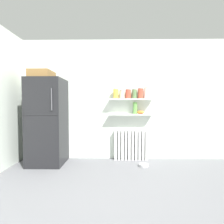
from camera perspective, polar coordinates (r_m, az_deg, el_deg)
The scene contains 15 objects.
ground_plane at distance 2.72m, azimuth 5.24°, elevation -23.84°, with size 7.04×7.04×0.00m, color slate.
back_wall at distance 3.98m, azimuth 3.67°, elevation 3.88°, with size 7.04×0.10×2.60m, color silver.
refrigerator at distance 3.85m, azimuth -19.85°, elevation -2.31°, with size 0.67×0.73×1.87m.
radiator at distance 3.96m, azimuth 6.04°, elevation -10.41°, with size 0.72×0.12×0.64m.
wall_shelf_lower at distance 3.84m, azimuth 6.12°, elevation -0.79°, with size 0.93×0.22×0.03m, color white.
wall_shelf_upper at distance 3.83m, azimuth 6.15°, elevation 4.06°, with size 0.93×0.22×0.03m, color white.
storage_jar_0 at distance 3.82m, azimuth 1.22°, elevation 5.86°, with size 0.11×0.11×0.22m.
storage_jar_1 at distance 3.83m, azimuth 3.20°, elevation 5.60°, with size 0.11×0.11×0.18m.
storage_jar_2 at distance 3.83m, azimuth 5.17°, elevation 5.79°, with size 0.11×0.11×0.21m.
storage_jar_3 at distance 3.85m, azimuth 7.14°, elevation 5.77°, with size 0.10×0.10×0.21m.
storage_jar_4 at distance 3.86m, azimuth 9.09°, elevation 5.89°, with size 0.12×0.12×0.23m.
storage_jar_5 at distance 3.88m, azimuth 11.02°, elevation 5.94°, with size 0.12×0.12×0.24m.
vase at distance 3.84m, azimuth 7.36°, elevation 1.23°, with size 0.09×0.09×0.25m, color #66A84C.
shelf_bowl at distance 3.86m, azimuth 9.10°, elevation -0.07°, with size 0.16×0.16×0.07m, color orange.
pet_food_bowl at distance 3.66m, azimuth 10.07°, elevation -16.34°, with size 0.18×0.18×0.05m, color #B7B7BC.
Camera 1 is at (-0.18, -1.93, 1.21)m, focal length 28.73 mm.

